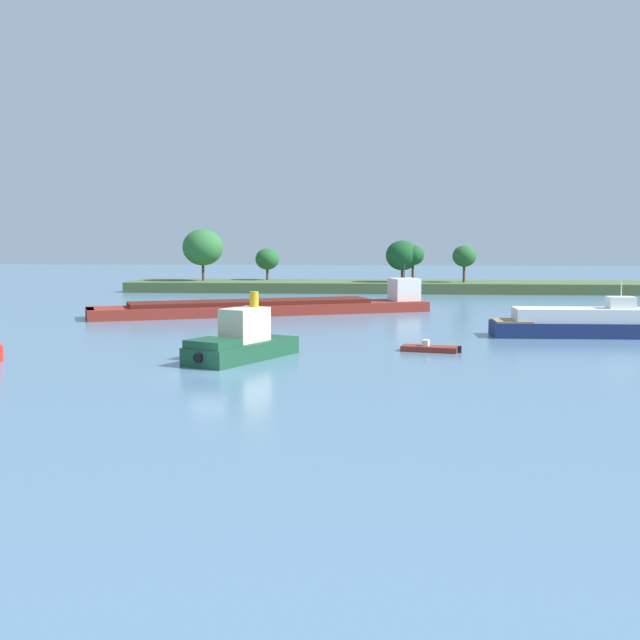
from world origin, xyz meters
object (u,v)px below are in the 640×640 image
object	(u,v)px
white_riverboat	(594,323)
small_motorboat	(430,348)
cargo_barge	(270,306)
tugboat	(241,343)

from	to	relation	value
white_riverboat	small_motorboat	size ratio (longest dim) A/B	3.84
cargo_barge	small_motorboat	distance (m)	35.24
cargo_barge	tugboat	xyz separation A→B (m)	(2.75, -36.17, 0.41)
white_riverboat	small_motorboat	distance (m)	19.40
white_riverboat	small_motorboat	world-z (taller)	white_riverboat
cargo_barge	tugboat	size ratio (longest dim) A/B	3.66
cargo_barge	small_motorboat	bearing A→B (deg)	-60.28
white_riverboat	tugboat	bearing A→B (deg)	-151.44
tugboat	cargo_barge	bearing A→B (deg)	94.34
white_riverboat	small_motorboat	xyz separation A→B (m)	(-15.89, -11.08, -1.01)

